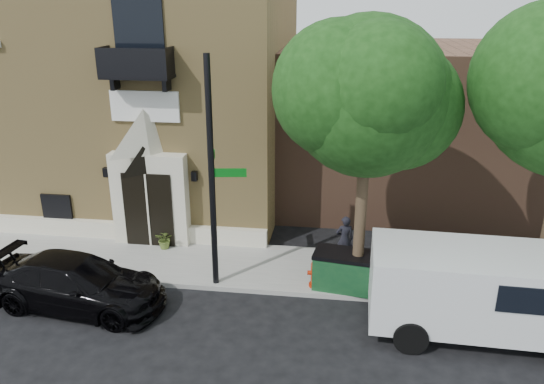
# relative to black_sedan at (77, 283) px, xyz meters

# --- Properties ---
(ground) EXTENTS (120.00, 120.00, 0.00)m
(ground) POSITION_rel_black_sedan_xyz_m (1.77, 1.27, -0.73)
(ground) COLOR black
(ground) RESTS_ON ground
(sidewalk) EXTENTS (42.00, 3.00, 0.15)m
(sidewalk) POSITION_rel_black_sedan_xyz_m (2.77, 2.77, -0.65)
(sidewalk) COLOR gray
(sidewalk) RESTS_ON ground
(church) EXTENTS (12.20, 11.01, 9.30)m
(church) POSITION_rel_black_sedan_xyz_m (-1.22, 9.22, 3.91)
(church) COLOR tan
(church) RESTS_ON ground
(neighbour_building) EXTENTS (18.00, 8.00, 6.40)m
(neighbour_building) POSITION_rel_black_sedan_xyz_m (13.77, 10.27, 2.47)
(neighbour_building) COLOR brown
(neighbour_building) RESTS_ON ground
(street_tree_left) EXTENTS (4.97, 4.38, 7.77)m
(street_tree_left) POSITION_rel_black_sedan_xyz_m (7.79, 1.61, 5.14)
(street_tree_left) COLOR #38281C
(street_tree_left) RESTS_ON sidewalk
(black_sedan) EXTENTS (5.22, 2.60, 1.46)m
(black_sedan) POSITION_rel_black_sedan_xyz_m (0.00, 0.00, 0.00)
(black_sedan) COLOR black
(black_sedan) RESTS_ON ground
(cargo_van) EXTENTS (5.77, 2.57, 2.31)m
(cargo_van) POSITION_rel_black_sedan_xyz_m (11.09, 0.11, 0.56)
(cargo_van) COLOR silver
(cargo_van) RESTS_ON ground
(street_sign) EXTENTS (1.13, 1.06, 6.73)m
(street_sign) POSITION_rel_black_sedan_xyz_m (3.60, 1.55, 2.81)
(street_sign) COLOR black
(street_sign) RESTS_ON sidewalk
(fire_hydrant) EXTENTS (0.49, 0.39, 0.86)m
(fire_hydrant) POSITION_rel_black_sedan_xyz_m (6.57, 1.70, -0.15)
(fire_hydrant) COLOR #9E1F06
(fire_hydrant) RESTS_ON sidewalk
(dumpster) EXTENTS (1.85, 1.22, 1.13)m
(dumpster) POSITION_rel_black_sedan_xyz_m (7.37, 1.77, -0.01)
(dumpster) COLOR #0F391D
(dumpster) RESTS_ON sidewalk
(planter) EXTENTS (0.65, 0.57, 0.67)m
(planter) POSITION_rel_black_sedan_xyz_m (1.34, 3.55, -0.24)
(planter) COLOR #5D732E
(planter) RESTS_ON sidewalk
(pedestrian_near) EXTENTS (0.65, 0.50, 1.58)m
(pedestrian_near) POSITION_rel_black_sedan_xyz_m (7.39, 3.39, 0.21)
(pedestrian_near) COLOR black
(pedestrian_near) RESTS_ON sidewalk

